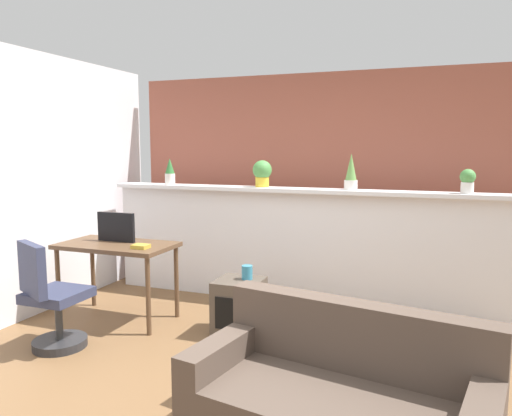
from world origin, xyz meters
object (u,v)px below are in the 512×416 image
vase_on_shelf (247,272)px  couch (338,410)px  potted_plant_1 (262,172)px  potted_plant_3 (468,180)px  office_chair (51,304)px  desk (117,252)px  book_on_desk (141,246)px  potted_plant_0 (170,172)px  side_cube_shelf (239,307)px  potted_plant_2 (351,173)px  tv_monitor (116,227)px

vase_on_shelf → couch: 1.88m
potted_plant_1 → vase_on_shelf: bearing=-77.6°
potted_plant_3 → office_chair: 3.83m
potted_plant_1 → office_chair: potted_plant_1 is taller
desk → couch: 2.81m
vase_on_shelf → book_on_desk: (-0.96, -0.21, 0.21)m
potted_plant_0 → side_cube_shelf: (1.26, -1.00, -1.14)m
side_cube_shelf → vase_on_shelf: size_ratio=4.01×
office_chair → book_on_desk: (0.43, 0.67, 0.38)m
potted_plant_2 → book_on_desk: (-1.69, -1.23, -0.64)m
tv_monitor → couch: (2.47, -1.48, -0.61)m
potted_plant_1 → book_on_desk: potted_plant_1 is taller
office_chair → couch: size_ratio=0.54×
potted_plant_0 → book_on_desk: bearing=-72.7°
potted_plant_1 → couch: size_ratio=0.17×
desk → book_on_desk: 0.38m
potted_plant_1 → couch: bearing=-62.0°
potted_plant_1 → potted_plant_3: bearing=-1.0°
office_chair → side_cube_shelf: size_ratio=1.82×
potted_plant_2 → side_cube_shelf: size_ratio=0.73×
desk → tv_monitor: bearing=126.9°
potted_plant_0 → book_on_desk: size_ratio=2.09×
potted_plant_1 → desk: 1.71m
potted_plant_0 → side_cube_shelf: potted_plant_0 is taller
office_chair → book_on_desk: bearing=57.5°
potted_plant_0 → book_on_desk: 1.36m
potted_plant_0 → tv_monitor: size_ratio=0.75×
vase_on_shelf → side_cube_shelf: bearing=-140.1°
potted_plant_1 → tv_monitor: bearing=-138.1°
desk → side_cube_shelf: 1.32m
book_on_desk → couch: 2.48m
desk → tv_monitor: (-0.06, 0.08, 0.23)m
potted_plant_3 → tv_monitor: potted_plant_3 is taller
potted_plant_1 → potted_plant_0: bearing=-176.7°
desk → potted_plant_0: bearing=90.7°
vase_on_shelf → potted_plant_1: bearing=102.4°
potted_plant_1 → potted_plant_2: 0.95m
potted_plant_1 → potted_plant_2: (0.95, 0.00, 0.01)m
potted_plant_1 → potted_plant_3: (2.03, -0.03, -0.03)m
tv_monitor → office_chair: bearing=-91.3°
potted_plant_3 → desk: bearing=-161.0°
potted_plant_2 → desk: 2.44m
office_chair → vase_on_shelf: bearing=32.5°
tv_monitor → vase_on_shelf: 1.41m
side_cube_shelf → office_chair: bearing=-147.9°
potted_plant_2 → desk: size_ratio=0.33×
office_chair → couch: office_chair is taller
couch → potted_plant_0: bearing=134.9°
potted_plant_1 → office_chair: bearing=-121.6°
desk → potted_plant_2: bearing=28.6°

